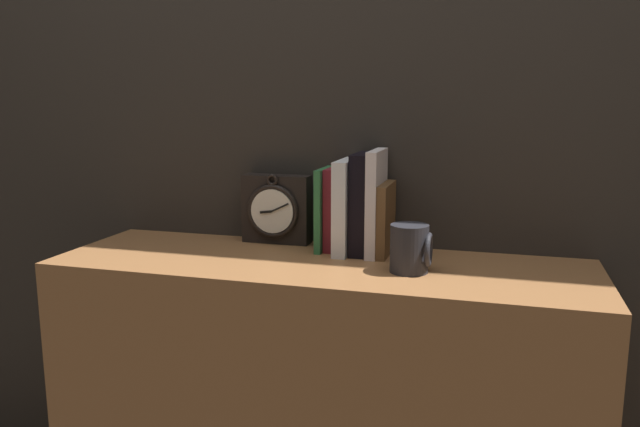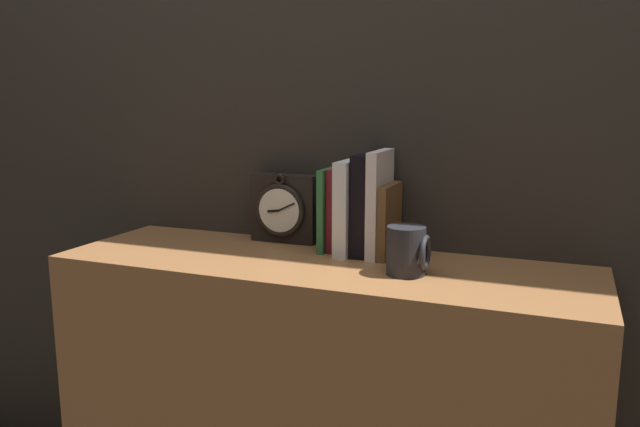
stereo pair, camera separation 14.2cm
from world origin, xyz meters
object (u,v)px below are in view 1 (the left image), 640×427
book_slot4_white (376,203)px  book_slot2_white (346,206)px  book_slot0_green (324,209)px  book_slot1_maroon (333,209)px  book_slot5_brown (386,219)px  book_slot3_black (362,203)px  clock (276,209)px  mug (411,249)px

book_slot4_white → book_slot2_white: bearing=-178.5°
book_slot2_white → book_slot0_green: bearing=166.7°
book_slot1_maroon → book_slot5_brown: bearing=-7.6°
book_slot0_green → book_slot3_black: 0.10m
book_slot5_brown → book_slot3_black: bearing=176.0°
book_slot0_green → book_slot4_white: bearing=-5.2°
book_slot4_white → book_slot0_green: bearing=174.8°
book_slot3_black → clock: bearing=170.7°
book_slot1_maroon → book_slot5_brown: size_ratio=1.18×
book_slot4_white → book_slot5_brown: bearing=4.0°
clock → mug: size_ratio=1.75×
book_slot5_brown → mug: bearing=-60.5°
book_slot2_white → book_slot4_white: book_slot4_white is taller
mug → book_slot0_green: bearing=147.5°
book_slot1_maroon → book_slot5_brown: 0.14m
book_slot2_white → mug: bearing=-37.6°
book_slot0_green → book_slot4_white: (0.13, -0.01, 0.02)m
book_slot3_black → mug: book_slot3_black is taller
book_slot1_maroon → book_slot4_white: size_ratio=0.81×
clock → book_slot3_black: (0.24, -0.04, 0.03)m
clock → book_slot2_white: (0.20, -0.05, 0.02)m
book_slot3_black → book_slot2_white: bearing=-168.8°
book_slot3_black → book_slot5_brown: size_ratio=1.41×
clock → book_slot1_maroon: size_ratio=0.90×
book_slot1_maroon → book_slot5_brown: (0.14, -0.02, -0.02)m
book_slot1_maroon → book_slot2_white: size_ratio=0.90×
book_slot2_white → book_slot3_black: (0.04, 0.01, 0.01)m
clock → book_slot3_black: size_ratio=0.76×
book_slot2_white → mug: 0.23m
book_slot0_green → book_slot2_white: book_slot2_white is taller
book_slot1_maroon → book_slot4_white: book_slot4_white is taller
book_slot0_green → book_slot5_brown: book_slot0_green is taller
book_slot5_brown → mug: 0.17m
book_slot0_green → book_slot5_brown: 0.16m
clock → book_slot3_black: bearing=-9.3°
book_slot2_white → book_slot3_black: 0.04m
book_slot4_white → mug: 0.19m
book_slot3_black → book_slot4_white: bearing=-9.3°
book_slot0_green → book_slot4_white: size_ratio=0.81×
book_slot0_green → book_slot5_brown: (0.16, -0.01, -0.02)m
book_slot0_green → book_slot1_maroon: same height
book_slot4_white → clock: bearing=170.7°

